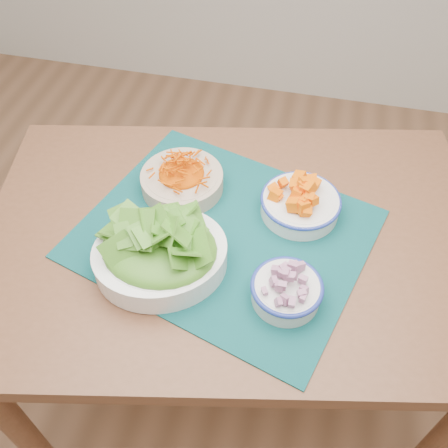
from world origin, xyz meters
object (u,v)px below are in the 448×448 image
table (233,262)px  onion_bowl (287,288)px  lettuce_bowl (159,249)px  placemat (224,233)px  carrot_bowl (182,177)px  squash_bowl (301,200)px

table → onion_bowl: bearing=-58.5°
onion_bowl → lettuce_bowl: bearing=175.5°
table → placemat: size_ratio=2.09×
carrot_bowl → lettuce_bowl: bearing=-84.4°
carrot_bowl → lettuce_bowl: lettuce_bowl is taller
table → squash_bowl: bearing=23.1°
placemat → onion_bowl: size_ratio=3.45×
carrot_bowl → onion_bowl: 0.39m
carrot_bowl → squash_bowl: size_ratio=1.07×
lettuce_bowl → onion_bowl: 0.27m
placemat → lettuce_bowl: size_ratio=1.73×
placemat → carrot_bowl: (-0.13, 0.12, 0.04)m
placemat → squash_bowl: squash_bowl is taller
table → lettuce_bowl: 0.25m
squash_bowl → lettuce_bowl: size_ratio=0.67×
table → squash_bowl: squash_bowl is taller
onion_bowl → squash_bowl: bearing=90.9°
placemat → carrot_bowl: 0.18m
table → carrot_bowl: 0.24m
lettuce_bowl → placemat: bearing=24.0°
squash_bowl → table: bearing=-144.9°
placemat → carrot_bowl: bearing=154.7°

